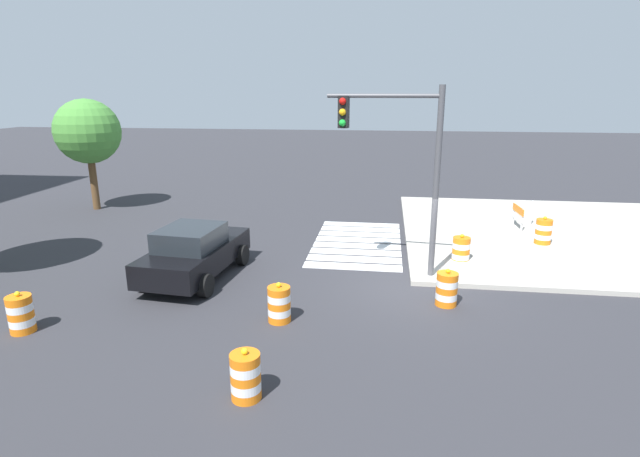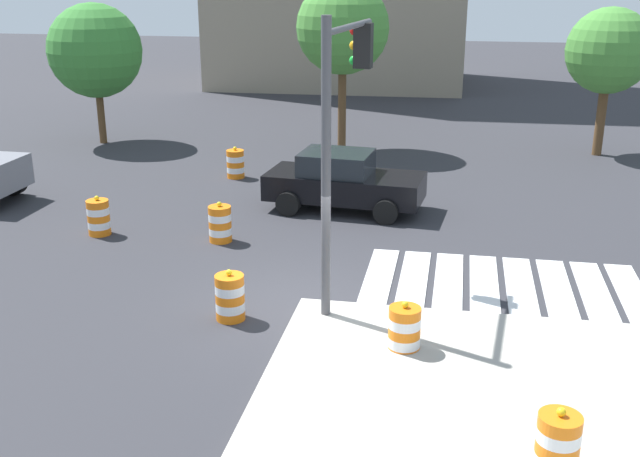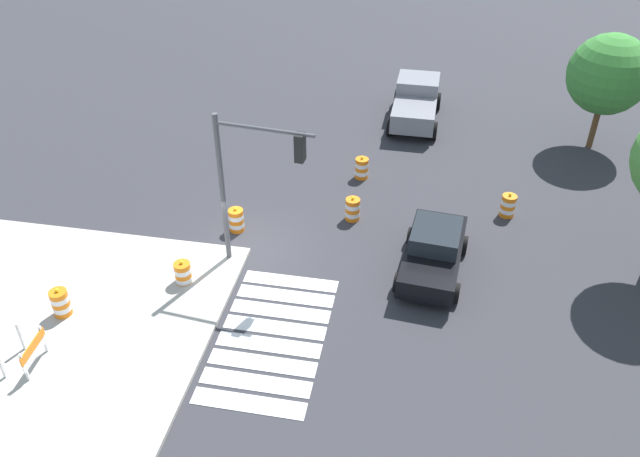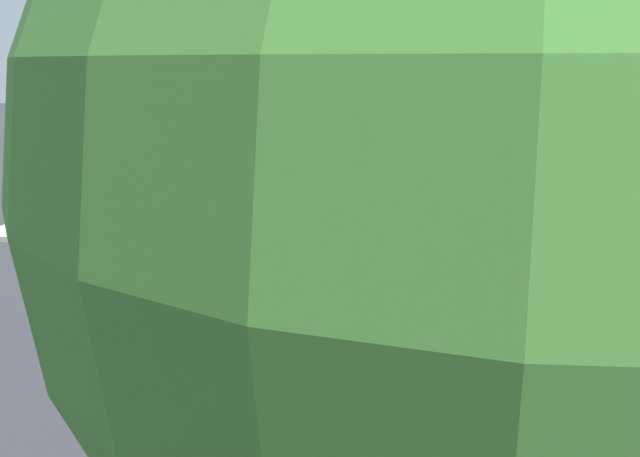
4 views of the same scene
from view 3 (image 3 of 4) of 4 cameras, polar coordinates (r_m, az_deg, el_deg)
ground_plane at (r=23.29m, az=-6.19°, el=-2.05°), size 120.00×120.00×0.00m
sidewalk_corner at (r=21.71m, az=-26.36°, el=-9.42°), size 12.00×12.00×0.15m
crosswalk_stripes at (r=19.99m, az=-4.29°, el=-9.50°), size 5.85×3.20×0.02m
sports_car at (r=22.19m, az=10.07°, el=-1.96°), size 4.45×2.44×1.63m
pickup_truck at (r=32.47m, az=8.55°, el=11.19°), size 5.18×2.40×1.92m
traffic_barrel_near_corner at (r=25.83m, az=16.35°, el=1.97°), size 0.56×0.56×1.02m
traffic_barrel_crosswalk_end at (r=24.18m, az=-7.44°, el=0.75°), size 0.56×0.56×1.02m
traffic_barrel_median_near at (r=21.92m, az=-12.06°, el=-3.99°), size 0.56×0.56×1.02m
traffic_barrel_median_far at (r=24.61m, az=2.91°, el=1.72°), size 0.56×0.56×1.02m
traffic_barrel_far_curb at (r=27.29m, az=3.72°, el=5.37°), size 0.56×0.56×1.02m
traffic_barrel_on_sidewalk at (r=21.72m, az=-22.04°, el=-6.12°), size 0.56×0.56×1.02m
construction_barricade at (r=20.29m, az=-24.44°, el=-9.83°), size 1.30×0.84×1.00m
traffic_light_pole at (r=20.42m, az=-5.96°, el=5.32°), size 0.57×3.28×5.50m
street_tree_streetside_near at (r=31.02m, az=24.23°, el=12.36°), size 3.49×3.49×5.24m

